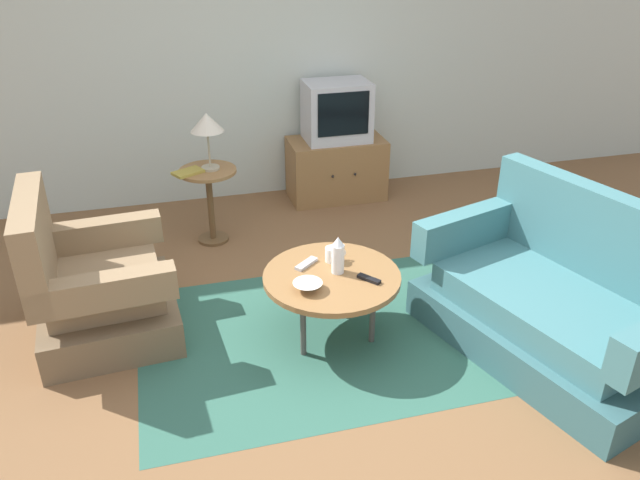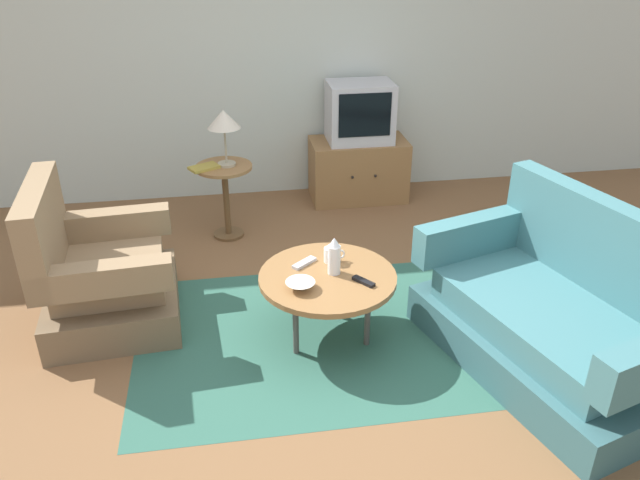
# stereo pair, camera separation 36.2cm
# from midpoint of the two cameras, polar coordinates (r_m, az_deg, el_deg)

# --- Properties ---
(ground_plane) EXTENTS (16.00, 16.00, 0.00)m
(ground_plane) POSITION_cam_midpoint_polar(r_m,az_deg,el_deg) (3.86, -2.20, -10.34)
(ground_plane) COLOR brown
(back_wall) EXTENTS (9.00, 0.12, 2.70)m
(back_wall) POSITION_cam_midpoint_polar(r_m,az_deg,el_deg) (5.69, -8.60, 17.01)
(back_wall) COLOR #B2BCB2
(back_wall) RESTS_ON ground
(area_rug) EXTENTS (2.37, 1.62, 0.00)m
(area_rug) POSITION_cam_midpoint_polar(r_m,az_deg,el_deg) (4.01, -1.59, -8.62)
(area_rug) COLOR #2D5B4C
(area_rug) RESTS_ON ground
(armchair) EXTENTS (0.87, 0.93, 0.96)m
(armchair) POSITION_cam_midpoint_polar(r_m,az_deg,el_deg) (4.16, -22.12, -4.25)
(armchair) COLOR brown
(armchair) RESTS_ON ground
(couch) EXTENTS (1.28, 1.72, 0.96)m
(couch) POSITION_cam_midpoint_polar(r_m,az_deg,el_deg) (3.93, 18.22, -5.66)
(couch) COLOR #325C60
(couch) RESTS_ON ground
(coffee_table) EXTENTS (0.83, 0.83, 0.44)m
(coffee_table) POSITION_cam_midpoint_polar(r_m,az_deg,el_deg) (3.79, -1.65, -3.61)
(coffee_table) COLOR olive
(coffee_table) RESTS_ON ground
(side_table) EXTENTS (0.44, 0.44, 0.61)m
(side_table) POSITION_cam_midpoint_polar(r_m,az_deg,el_deg) (5.03, -12.05, 4.34)
(side_table) COLOR olive
(side_table) RESTS_ON ground
(tv_stand) EXTENTS (0.86, 0.49, 0.55)m
(tv_stand) POSITION_cam_midpoint_polar(r_m,az_deg,el_deg) (5.80, -0.32, 6.46)
(tv_stand) COLOR olive
(tv_stand) RESTS_ON ground
(television) EXTENTS (0.56, 0.41, 0.52)m
(television) POSITION_cam_midpoint_polar(r_m,az_deg,el_deg) (5.63, -0.35, 11.56)
(television) COLOR #B7B7BC
(television) RESTS_ON tv_stand
(table_lamp) EXTENTS (0.25, 0.25, 0.44)m
(table_lamp) POSITION_cam_midpoint_polar(r_m,az_deg,el_deg) (4.86, -12.37, 10.16)
(table_lamp) COLOR #9E937A
(table_lamp) RESTS_ON side_table
(vase) EXTENTS (0.08, 0.08, 0.24)m
(vase) POSITION_cam_midpoint_polar(r_m,az_deg,el_deg) (3.74, -1.14, -1.47)
(vase) COLOR white
(vase) RESTS_ON coffee_table
(mug) EXTENTS (0.13, 0.08, 0.09)m
(mug) POSITION_cam_midpoint_polar(r_m,az_deg,el_deg) (3.89, -1.52, -1.37)
(mug) COLOR white
(mug) RESTS_ON coffee_table
(bowl) EXTENTS (0.17, 0.17, 0.05)m
(bowl) POSITION_cam_midpoint_polar(r_m,az_deg,el_deg) (3.62, -4.00, -4.27)
(bowl) COLOR silver
(bowl) RESTS_ON coffee_table
(tv_remote_dark) EXTENTS (0.12, 0.14, 0.02)m
(tv_remote_dark) POSITION_cam_midpoint_polar(r_m,az_deg,el_deg) (3.71, 1.67, -3.62)
(tv_remote_dark) COLOR black
(tv_remote_dark) RESTS_ON coffee_table
(tv_remote_silver) EXTENTS (0.17, 0.15, 0.02)m
(tv_remote_silver) POSITION_cam_midpoint_polar(r_m,az_deg,el_deg) (3.87, -3.93, -2.23)
(tv_remote_silver) COLOR #B2B2B7
(tv_remote_silver) RESTS_ON coffee_table
(book) EXTENTS (0.26, 0.22, 0.02)m
(book) POSITION_cam_midpoint_polar(r_m,az_deg,el_deg) (4.92, -13.96, 5.94)
(book) COLOR olive
(book) RESTS_ON side_table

